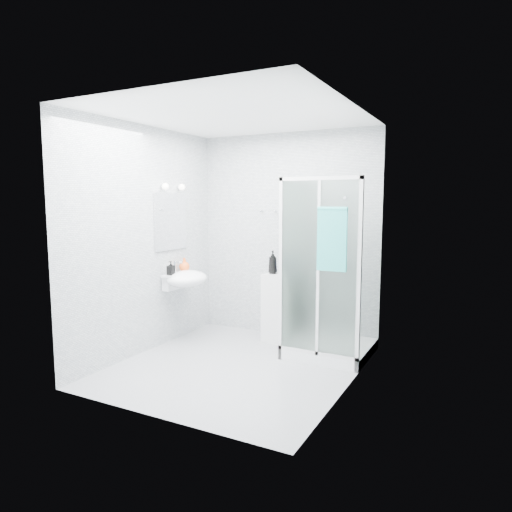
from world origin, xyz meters
The scene contains 12 objects.
room centered at (0.00, 0.00, 1.30)m, with size 2.40×2.60×2.60m.
shower_enclosure centered at (0.67, 0.77, 0.45)m, with size 0.90×0.95×2.00m.
wall_basin centered at (-0.99, 0.45, 0.80)m, with size 0.46×0.56×0.35m.
mirror centered at (-1.19, 0.45, 1.50)m, with size 0.02×0.60×0.70m, color white.
vanity_lights centered at (-1.14, 0.45, 1.92)m, with size 0.10×0.40×0.08m.
wall_hooks centered at (-0.25, 1.26, 1.62)m, with size 0.23×0.06×0.03m.
storage_cabinet centered at (0.03, 1.03, 0.43)m, with size 0.38×0.39×0.85m.
hand_towel centered at (0.91, 0.36, 1.38)m, with size 0.31×0.04×0.65m.
shampoo_bottle_a centered at (-0.05, 1.00, 1.00)m, with size 0.11×0.11×0.29m, color black.
shampoo_bottle_b centered at (0.10, 1.07, 0.97)m, with size 0.10×0.11×0.23m, color #0B1947.
soap_dispenser_orange centered at (-1.11, 0.61, 0.95)m, with size 0.13×0.13×0.17m, color orange.
soap_dispenser_black centered at (-1.07, 0.29, 0.95)m, with size 0.08×0.08×0.17m, color black.
Camera 1 is at (2.34, -4.05, 1.76)m, focal length 32.00 mm.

